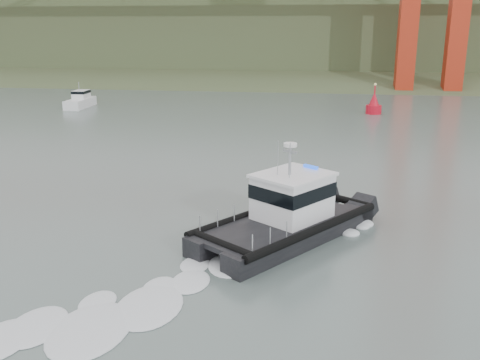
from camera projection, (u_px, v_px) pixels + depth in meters
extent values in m
plane|color=#51605A|center=(222.00, 275.00, 24.40)|extent=(400.00, 400.00, 0.00)
cube|color=#3D4F2D|center=(303.00, 81.00, 111.81)|extent=(500.00, 44.72, 16.25)
cube|color=#3D4F2D|center=(308.00, 47.00, 136.76)|extent=(500.00, 70.00, 18.00)
cube|color=#3D4F2D|center=(311.00, 27.00, 159.14)|extent=(500.00, 60.00, 16.00)
cube|color=black|center=(267.00, 224.00, 29.60)|extent=(7.54, 9.67, 1.20)
cube|color=black|center=(306.00, 237.00, 27.77)|extent=(7.54, 9.67, 1.20)
cube|color=black|center=(280.00, 224.00, 28.21)|extent=(8.84, 10.05, 0.25)
cube|color=white|center=(292.00, 197.00, 28.54)|extent=(4.55, 4.68, 2.30)
cube|color=black|center=(293.00, 190.00, 28.43)|extent=(4.64, 4.77, 0.75)
cube|color=white|center=(293.00, 175.00, 28.20)|extent=(4.83, 4.96, 0.16)
cylinder|color=gray|center=(290.00, 161.00, 27.77)|extent=(0.16, 0.16, 1.80)
cylinder|color=white|center=(290.00, 145.00, 27.54)|extent=(0.70, 0.70, 0.18)
cube|color=white|center=(80.00, 103.00, 75.29)|extent=(2.49, 6.76, 1.34)
cube|color=white|center=(81.00, 95.00, 75.51)|extent=(1.89, 2.74, 1.34)
cube|color=black|center=(81.00, 92.00, 75.39)|extent=(1.94, 2.80, 0.39)
cylinder|color=gray|center=(79.00, 87.00, 74.64)|extent=(0.09, 0.09, 1.34)
cylinder|color=red|center=(373.00, 110.00, 69.85)|extent=(2.02, 2.02, 1.34)
cone|color=red|center=(374.00, 100.00, 69.48)|extent=(1.57, 1.57, 2.02)
cylinder|color=red|center=(375.00, 90.00, 69.11)|extent=(0.18, 0.18, 1.12)
sphere|color=#E5D87F|center=(375.00, 84.00, 68.92)|extent=(0.34, 0.34, 0.34)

